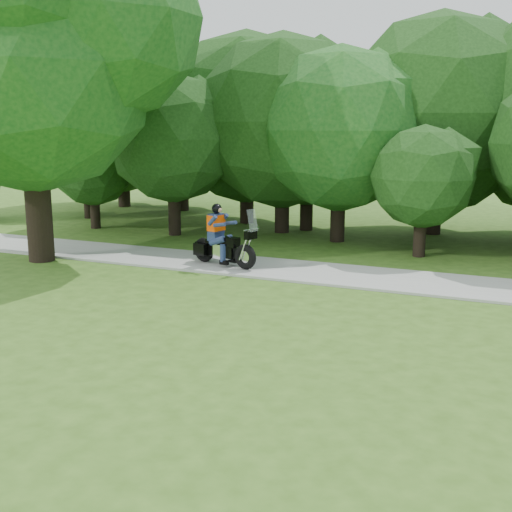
% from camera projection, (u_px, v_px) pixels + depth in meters
% --- Properties ---
extents(ground, '(100.00, 100.00, 0.00)m').
position_uv_depth(ground, '(362.00, 446.00, 7.35)').
color(ground, '#365B1A').
rests_on(ground, ground).
extents(walkway, '(60.00, 2.20, 0.06)m').
position_uv_depth(walkway, '(451.00, 286.00, 14.52)').
color(walkway, '#989893').
rests_on(walkway, ground).
extents(tree_line, '(39.66, 12.36, 7.44)m').
position_uv_depth(tree_line, '(512.00, 122.00, 19.44)').
color(tree_line, black).
rests_on(tree_line, ground).
extents(big_tree_west, '(8.64, 6.56, 9.96)m').
position_uv_depth(big_tree_west, '(36.00, 39.00, 16.48)').
color(big_tree_west, black).
rests_on(big_tree_west, ground).
extents(touring_motorcycle, '(2.04, 1.01, 1.58)m').
position_uv_depth(touring_motorcycle, '(220.00, 243.00, 16.39)').
color(touring_motorcycle, black).
rests_on(touring_motorcycle, walkway).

